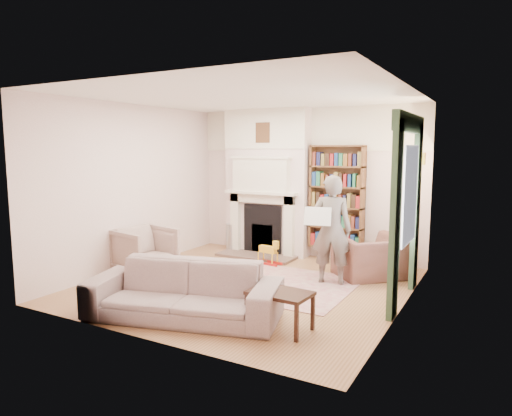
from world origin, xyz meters
The scene contains 25 objects.
floor centered at (0.00, 0.00, 0.00)m, with size 4.50×4.50×0.00m, color brown.
ceiling centered at (0.00, 0.00, 2.80)m, with size 4.50×4.50×0.00m, color white.
wall_back centered at (0.00, 2.25, 1.40)m, with size 4.50×4.50×0.00m, color #F5DED4.
wall_front centered at (0.00, -2.25, 1.40)m, with size 4.50×4.50×0.00m, color #F5DED4.
wall_left centered at (-2.25, 0.00, 1.40)m, with size 4.50×4.50×0.00m, color #F5DED4.
wall_right centered at (2.25, 0.00, 1.40)m, with size 4.50×4.50×0.00m, color #F5DED4.
fireplace centered at (-0.75, 2.05, 1.39)m, with size 1.70×0.58×2.80m.
bookcase centered at (0.65, 2.12, 1.18)m, with size 1.00×0.24×1.85m, color brown.
window centered at (2.23, 0.40, 1.45)m, with size 0.02×0.90×1.30m, color silver.
curtain_left centered at (2.20, -0.30, 1.20)m, with size 0.07×0.32×2.40m, color #314C33.
curtain_right centered at (2.20, 1.10, 1.20)m, with size 0.07×0.32×2.40m, color #314C33.
pelmet centered at (2.19, 0.40, 2.38)m, with size 0.09×1.70×0.24m, color #314C33.
wall_sconce centered at (2.03, 1.50, 1.90)m, with size 0.20×0.24×0.24m, color gold, non-canonical shape.
rug centered at (0.25, 0.26, 0.01)m, with size 2.47×1.90×0.01m, color #BCAD8E.
armchair_reading centered at (1.51, 1.30, 0.34)m, with size 1.03×0.90×0.67m, color #532F2C.
armchair_left centered at (-1.80, -0.27, 0.39)m, with size 0.83×0.85×0.77m, color beige.
sofa centered at (-0.02, -1.55, 0.34)m, with size 2.33×0.91×0.68m, color #A99B8B.
man_reading centered at (1.06, 0.70, 0.83)m, with size 0.61×0.40×1.67m, color #63574F.
newspaper centered at (0.91, 0.50, 1.05)m, with size 0.40×0.02×0.28m, color silver.
coffee_table centered at (1.16, -1.31, 0.23)m, with size 0.70×0.45×0.45m, color #341A12, non-canonical shape.
paraffin_heater centered at (-1.45, 1.88, 0.28)m, with size 0.24×0.24×0.55m, color #A8AAB0.
rocking_horse centered at (-0.31, 1.25, 0.22)m, with size 0.51×0.20×0.44m, color gold, non-canonical shape.
board_game centered at (-0.55, 0.21, 0.03)m, with size 0.34×0.34×0.03m, color gold.
game_box_lid centered at (-0.47, 0.04, 0.04)m, with size 0.32×0.21×0.05m, color #A7131C.
comic_annuals centered at (0.22, -0.57, 0.02)m, with size 0.86×0.46×0.02m.
Camera 1 is at (3.33, -5.81, 2.06)m, focal length 32.00 mm.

